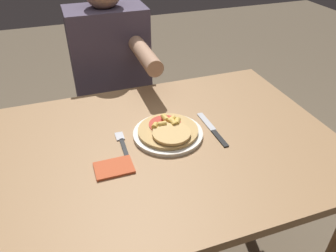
{
  "coord_description": "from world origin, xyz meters",
  "views": [
    {
      "loc": [
        -0.26,
        -0.83,
        1.43
      ],
      "look_at": [
        0.04,
        0.04,
        0.8
      ],
      "focal_mm": 35.0,
      "sensor_mm": 36.0,
      "label": 1
    }
  ],
  "objects_px": {
    "person_diner": "(112,76)",
    "dining_table": "(160,169)",
    "pizza": "(169,130)",
    "fork": "(123,145)",
    "plate": "(168,134)",
    "knife": "(213,130)"
  },
  "relations": [
    {
      "from": "plate",
      "to": "fork",
      "type": "distance_m",
      "value": 0.16
    },
    {
      "from": "plate",
      "to": "knife",
      "type": "xyz_separation_m",
      "value": [
        0.16,
        -0.02,
        -0.0
      ]
    },
    {
      "from": "pizza",
      "to": "fork",
      "type": "distance_m",
      "value": 0.16
    },
    {
      "from": "person_diner",
      "to": "dining_table",
      "type": "bearing_deg",
      "value": -87.45
    },
    {
      "from": "plate",
      "to": "person_diner",
      "type": "height_order",
      "value": "person_diner"
    },
    {
      "from": "dining_table",
      "to": "person_diner",
      "type": "relative_size",
      "value": 1.01
    },
    {
      "from": "knife",
      "to": "person_diner",
      "type": "xyz_separation_m",
      "value": [
        -0.23,
        0.68,
        -0.06
      ]
    },
    {
      "from": "dining_table",
      "to": "plate",
      "type": "xyz_separation_m",
      "value": [
        0.04,
        0.04,
        0.12
      ]
    },
    {
      "from": "knife",
      "to": "person_diner",
      "type": "distance_m",
      "value": 0.72
    },
    {
      "from": "dining_table",
      "to": "knife",
      "type": "distance_m",
      "value": 0.23
    },
    {
      "from": "pizza",
      "to": "fork",
      "type": "relative_size",
      "value": 1.19
    },
    {
      "from": "plate",
      "to": "knife",
      "type": "relative_size",
      "value": 1.1
    },
    {
      "from": "dining_table",
      "to": "person_diner",
      "type": "xyz_separation_m",
      "value": [
        -0.03,
        0.69,
        0.05
      ]
    },
    {
      "from": "plate",
      "to": "dining_table",
      "type": "bearing_deg",
      "value": -139.3
    },
    {
      "from": "fork",
      "to": "person_diner",
      "type": "relative_size",
      "value": 0.15
    },
    {
      "from": "fork",
      "to": "knife",
      "type": "distance_m",
      "value": 0.32
    },
    {
      "from": "pizza",
      "to": "fork",
      "type": "xyz_separation_m",
      "value": [
        -0.16,
        -0.0,
        -0.02
      ]
    },
    {
      "from": "fork",
      "to": "knife",
      "type": "height_order",
      "value": "same"
    },
    {
      "from": "plate",
      "to": "fork",
      "type": "xyz_separation_m",
      "value": [
        -0.16,
        -0.0,
        -0.0
      ]
    },
    {
      "from": "pizza",
      "to": "person_diner",
      "type": "distance_m",
      "value": 0.67
    },
    {
      "from": "fork",
      "to": "person_diner",
      "type": "xyz_separation_m",
      "value": [
        0.09,
        0.66,
        -0.06
      ]
    },
    {
      "from": "dining_table",
      "to": "fork",
      "type": "height_order",
      "value": "fork"
    }
  ]
}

